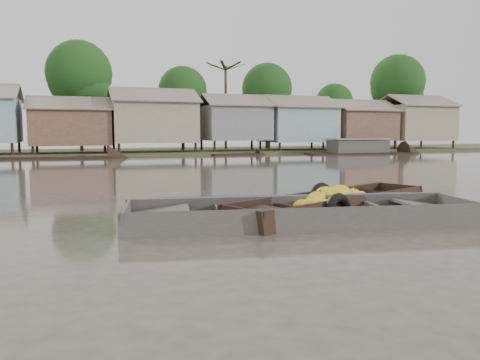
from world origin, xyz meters
name	(u,v)px	position (x,y,z in m)	size (l,w,h in m)	color
ground	(261,224)	(0.00, 0.00, 0.00)	(120.00, 120.00, 0.00)	#453E34
riverbank	(155,118)	(3.03, 31.86, 3.07)	(120.00, 12.47, 10.22)	#384723
banana_boat	(332,204)	(2.12, 0.72, 0.19)	(6.27, 3.75, 0.89)	black
viewer_boat	(303,220)	(0.89, -0.16, 0.06)	(7.62, 3.25, 0.60)	#3D3934
distant_boats	(288,153)	(12.17, 24.32, 0.20)	(50.00, 14.53, 1.38)	black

